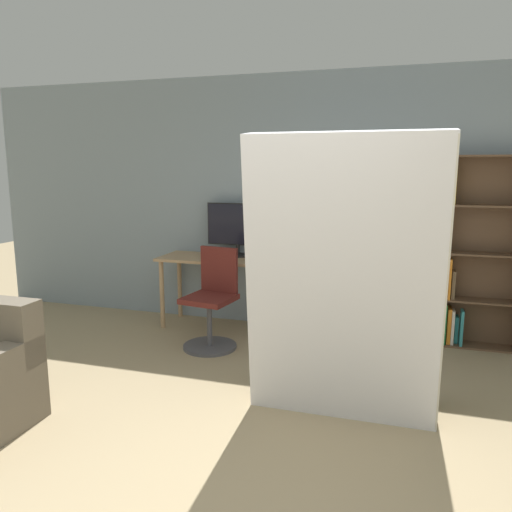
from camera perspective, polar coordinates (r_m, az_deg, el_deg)
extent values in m
cube|color=gray|center=(5.34, 7.21, 5.89)|extent=(8.00, 0.06, 2.70)
cube|color=tan|center=(5.37, -3.57, -0.36)|extent=(1.42, 0.56, 0.03)
cylinder|color=tan|center=(5.52, -10.69, -4.35)|extent=(0.05, 0.05, 0.75)
cylinder|color=tan|center=(5.06, 2.55, -5.52)|extent=(0.05, 0.05, 0.75)
cylinder|color=tan|center=(5.90, -8.72, -3.35)|extent=(0.05, 0.05, 0.75)
cylinder|color=tan|center=(5.47, 3.71, -4.33)|extent=(0.05, 0.05, 0.75)
cylinder|color=black|center=(5.46, -2.09, 0.09)|extent=(0.24, 0.24, 0.02)
cylinder|color=black|center=(5.45, -2.10, 0.78)|extent=(0.04, 0.04, 0.11)
cube|color=black|center=(5.41, -2.10, 3.64)|extent=(0.69, 0.02, 0.46)
cube|color=black|center=(5.41, -2.12, 3.64)|extent=(0.67, 0.03, 0.43)
cylinder|color=#4C4C51|center=(4.96, -5.29, -10.24)|extent=(0.52, 0.52, 0.03)
cylinder|color=#4C4C51|center=(4.88, -5.33, -7.67)|extent=(0.05, 0.05, 0.44)
cube|color=#591E19|center=(4.82, -5.38, -4.91)|extent=(0.50, 0.50, 0.05)
cube|color=#591E19|center=(4.93, -4.23, -1.56)|extent=(0.40, 0.10, 0.45)
cube|color=brown|center=(5.15, 19.50, 0.46)|extent=(0.02, 0.26, 1.85)
cube|color=brown|center=(5.30, 23.86, 0.43)|extent=(0.84, 0.02, 1.85)
cube|color=brown|center=(5.41, 23.30, -9.37)|extent=(0.80, 0.22, 0.02)
cube|color=brown|center=(5.28, 23.65, -4.67)|extent=(0.80, 0.22, 0.02)
cube|color=brown|center=(5.19, 24.01, 0.22)|extent=(0.80, 0.22, 0.02)
cube|color=brown|center=(5.14, 24.38, 5.25)|extent=(0.80, 0.22, 0.02)
cube|color=brown|center=(5.12, 24.76, 10.35)|extent=(0.80, 0.22, 0.02)
cube|color=orange|center=(5.34, 19.39, -7.32)|extent=(0.03, 0.17, 0.34)
cube|color=#7A2D84|center=(5.32, 19.88, -7.64)|extent=(0.04, 0.19, 0.30)
cube|color=#287A38|center=(5.32, 20.27, -7.76)|extent=(0.02, 0.15, 0.29)
cube|color=#287A38|center=(5.31, 20.69, -7.20)|extent=(0.03, 0.17, 0.40)
cube|color=orange|center=(5.35, 21.15, -7.34)|extent=(0.04, 0.18, 0.35)
cube|color=silver|center=(5.32, 21.53, -7.53)|extent=(0.03, 0.13, 0.34)
cube|color=teal|center=(5.39, 21.89, -7.74)|extent=(0.03, 0.13, 0.27)
cube|color=teal|center=(5.32, 22.42, -7.56)|extent=(0.03, 0.13, 0.35)
cube|color=teal|center=(5.18, 19.75, -2.35)|extent=(0.04, 0.14, 0.39)
cube|color=brown|center=(5.22, 20.08, -2.88)|extent=(0.02, 0.16, 0.29)
cube|color=gold|center=(5.19, 20.51, -2.59)|extent=(0.03, 0.17, 0.35)
cube|color=gold|center=(5.22, 20.91, -2.38)|extent=(0.03, 0.17, 0.38)
cube|color=orange|center=(5.19, 21.25, -2.40)|extent=(0.02, 0.18, 0.40)
cube|color=brown|center=(5.23, 21.59, -3.02)|extent=(0.03, 0.16, 0.28)
cube|color=#287A38|center=(5.12, 20.00, 2.48)|extent=(0.03, 0.18, 0.35)
cube|color=gold|center=(5.14, 20.32, 2.41)|extent=(0.02, 0.15, 0.34)
cube|color=gold|center=(5.18, 20.62, 2.32)|extent=(0.02, 0.13, 0.32)
cube|color=brown|center=(5.13, 21.07, 2.66)|extent=(0.03, 0.18, 0.40)
cube|color=#232328|center=(5.10, 20.35, 7.45)|extent=(0.04, 0.17, 0.33)
cube|color=gold|center=(5.12, 20.80, 7.14)|extent=(0.04, 0.18, 0.28)
cube|color=brown|center=(5.08, 21.36, 7.21)|extent=(0.03, 0.17, 0.30)
cube|color=gold|center=(5.07, 21.78, 7.68)|extent=(0.02, 0.14, 0.39)
cube|color=silver|center=(3.39, 9.91, -2.89)|extent=(1.30, 0.43, 1.97)
cube|color=beige|center=(3.38, 20.85, -3.48)|extent=(0.01, 0.43, 1.93)
cube|color=silver|center=(3.65, 10.44, -2.00)|extent=(1.30, 0.38, 1.97)
cube|color=beige|center=(3.63, 20.60, -2.54)|extent=(0.01, 0.38, 1.93)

